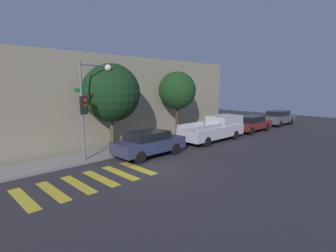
% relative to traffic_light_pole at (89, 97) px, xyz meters
% --- Properties ---
extents(ground_plane, '(60.00, 60.00, 0.00)m').
position_rel_traffic_light_pole_xyz_m(ground_plane, '(1.62, -3.37, -3.42)').
color(ground_plane, '#2D2B30').
extents(sidewalk, '(26.00, 1.93, 0.14)m').
position_rel_traffic_light_pole_xyz_m(sidewalk, '(1.62, 0.80, -3.35)').
color(sidewalk, gray).
rests_on(sidewalk, ground).
extents(building_row, '(26.00, 6.00, 5.98)m').
position_rel_traffic_light_pole_xyz_m(building_row, '(1.62, 5.16, -0.43)').
color(building_row, gray).
rests_on(building_row, ground).
extents(crosswalk, '(5.56, 2.60, 0.00)m').
position_rel_traffic_light_pole_xyz_m(crosswalk, '(-1.51, -2.57, -3.42)').
color(crosswalk, gold).
rests_on(crosswalk, ground).
extents(traffic_light_pole, '(2.12, 0.56, 5.22)m').
position_rel_traffic_light_pole_xyz_m(traffic_light_pole, '(0.00, 0.00, 0.00)').
color(traffic_light_pole, slate).
rests_on(traffic_light_pole, ground).
extents(sedan_near_corner, '(4.24, 1.79, 1.45)m').
position_rel_traffic_light_pole_xyz_m(sedan_near_corner, '(2.92, -1.27, -2.65)').
color(sedan_near_corner, '#2D3351').
rests_on(sedan_near_corner, ground).
extents(pickup_truck, '(5.61, 1.95, 1.76)m').
position_rel_traffic_light_pole_xyz_m(pickup_truck, '(9.29, -1.27, -2.53)').
color(pickup_truck, '#BCBCC1').
rests_on(pickup_truck, ground).
extents(sedan_middle, '(4.50, 1.84, 1.40)m').
position_rel_traffic_light_pole_xyz_m(sedan_middle, '(14.64, -1.27, -2.68)').
color(sedan_middle, maroon).
rests_on(sedan_middle, ground).
extents(sedan_far_end, '(4.45, 1.80, 1.50)m').
position_rel_traffic_light_pole_xyz_m(sedan_far_end, '(20.29, -1.27, -2.63)').
color(sedan_far_end, '#4C5156').
rests_on(sedan_far_end, ground).
extents(tree_near_corner, '(3.45, 3.45, 5.33)m').
position_rel_traffic_light_pole_xyz_m(tree_near_corner, '(1.96, 1.04, 0.17)').
color(tree_near_corner, brown).
rests_on(tree_near_corner, ground).
extents(tree_midblock, '(2.78, 2.78, 5.07)m').
position_rel_traffic_light_pole_xyz_m(tree_midblock, '(7.64, 1.04, 0.24)').
color(tree_midblock, '#42301E').
rests_on(tree_midblock, ground).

